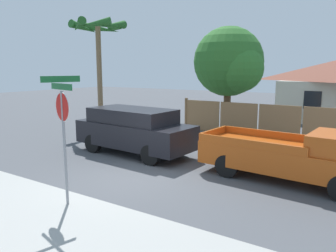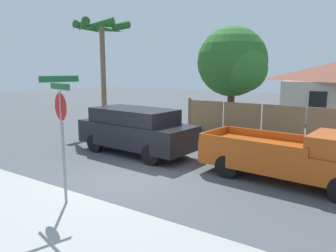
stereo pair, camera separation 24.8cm
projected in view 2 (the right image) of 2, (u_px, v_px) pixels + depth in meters
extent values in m
plane|color=#4C4F54|center=(133.00, 176.00, 10.55)|extent=(80.00, 80.00, 0.00)
cube|color=#A3A39E|center=(33.00, 217.00, 7.61)|extent=(36.00, 3.20, 0.01)
cube|color=#997047|center=(206.00, 116.00, 18.20)|extent=(2.01, 0.06, 1.68)
cube|color=#997047|center=(242.00, 119.00, 17.04)|extent=(2.01, 0.06, 1.68)
cube|color=#997047|center=(283.00, 123.00, 15.88)|extent=(2.01, 0.06, 1.68)
cube|color=#997047|center=(330.00, 127.00, 14.73)|extent=(2.01, 0.06, 1.68)
cube|color=brown|center=(190.00, 113.00, 18.76)|extent=(0.12, 0.12, 1.78)
cube|color=black|center=(318.00, 100.00, 19.72)|extent=(1.00, 0.04, 1.10)
cylinder|color=brown|center=(231.00, 109.00, 18.48)|extent=(0.40, 0.40, 2.37)
sphere|color=#2D6B28|center=(232.00, 62.00, 18.03)|extent=(3.84, 3.84, 3.84)
sphere|color=#31732C|center=(244.00, 69.00, 17.23)|extent=(2.49, 2.49, 2.49)
cylinder|color=brown|center=(103.00, 77.00, 18.22)|extent=(0.28, 0.28, 5.93)
cone|color=#235B23|center=(116.00, 26.00, 17.18)|extent=(0.44, 1.94, 0.73)
cone|color=#235B23|center=(120.00, 28.00, 18.21)|extent=(1.90, 1.35, 0.73)
cone|color=#235B23|center=(107.00, 29.00, 18.79)|extent=(1.90, 1.35, 0.73)
cone|color=#235B23|center=(88.00, 28.00, 18.34)|extent=(0.44, 1.94, 0.73)
cone|color=#235B23|center=(82.00, 26.00, 17.31)|extent=(1.90, 1.35, 0.73)
cone|color=#235B23|center=(96.00, 24.00, 16.74)|extent=(1.90, 1.35, 0.73)
cube|color=black|center=(136.00, 134.00, 13.21)|extent=(5.10, 2.30, 0.92)
cube|color=black|center=(134.00, 115.00, 13.16)|extent=(3.60, 2.03, 0.56)
cube|color=black|center=(166.00, 119.00, 12.15)|extent=(0.18, 1.71, 0.47)
cylinder|color=black|center=(180.00, 146.00, 13.01)|extent=(0.75, 0.22, 0.75)
cylinder|color=black|center=(151.00, 155.00, 11.68)|extent=(0.75, 0.22, 0.75)
cylinder|color=black|center=(125.00, 136.00, 14.89)|extent=(0.75, 0.22, 0.75)
cylinder|color=black|center=(95.00, 143.00, 13.56)|extent=(0.75, 0.22, 0.75)
cube|color=#B74C14|center=(289.00, 159.00, 9.92)|extent=(5.47, 2.30, 0.72)
cube|color=#B74C14|center=(272.00, 135.00, 11.09)|extent=(3.35, 0.32, 0.25)
cube|color=#B74C14|center=(249.00, 145.00, 9.68)|extent=(3.35, 0.32, 0.25)
cube|color=#B74C14|center=(214.00, 133.00, 11.44)|extent=(0.21, 1.82, 0.25)
cylinder|color=black|center=(250.00, 155.00, 11.64)|extent=(0.74, 0.22, 0.74)
cylinder|color=black|center=(227.00, 166.00, 10.33)|extent=(0.74, 0.22, 0.74)
cylinder|color=gray|center=(63.00, 148.00, 8.17)|extent=(0.07, 0.07, 2.88)
cylinder|color=red|center=(61.00, 107.00, 7.99)|extent=(0.67, 0.20, 0.68)
cylinder|color=white|center=(61.00, 107.00, 7.99)|extent=(0.70, 0.20, 0.73)
cube|color=#19602D|center=(60.00, 86.00, 7.90)|extent=(1.06, 0.31, 0.15)
cube|color=#19602D|center=(59.00, 79.00, 7.87)|extent=(0.28, 0.96, 0.15)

